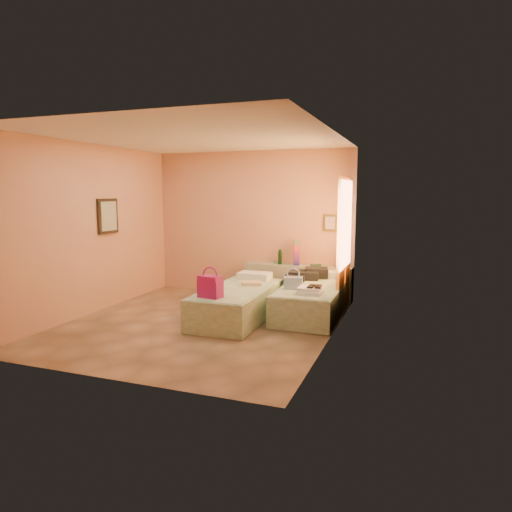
{
  "coord_description": "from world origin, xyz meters",
  "views": [
    {
      "loc": [
        3.11,
        -6.13,
        2.01
      ],
      "look_at": [
        0.59,
        0.85,
        0.97
      ],
      "focal_mm": 32.0,
      "sensor_mm": 36.0,
      "label": 1
    }
  ],
  "objects_px": {
    "headboard_ledge": "(298,282)",
    "bed_right": "(312,300)",
    "flower_vase": "(341,260)",
    "green_book": "(316,265)",
    "magenta_handbag": "(210,286)",
    "blue_handbag": "(293,283)",
    "towel_stack": "(311,291)",
    "bed_left": "(237,304)",
    "water_bottle": "(280,257)"
  },
  "relations": [
    {
      "from": "blue_handbag",
      "to": "bed_left",
      "type": "bearing_deg",
      "value": -174.33
    },
    {
      "from": "bed_left",
      "to": "flower_vase",
      "type": "bearing_deg",
      "value": 49.57
    },
    {
      "from": "flower_vase",
      "to": "blue_handbag",
      "type": "relative_size",
      "value": 0.97
    },
    {
      "from": "headboard_ledge",
      "to": "green_book",
      "type": "distance_m",
      "value": 0.48
    },
    {
      "from": "bed_right",
      "to": "blue_handbag",
      "type": "height_order",
      "value": "blue_handbag"
    },
    {
      "from": "blue_handbag",
      "to": "towel_stack",
      "type": "bearing_deg",
      "value": -48.54
    },
    {
      "from": "flower_vase",
      "to": "towel_stack",
      "type": "distance_m",
      "value": 1.67
    },
    {
      "from": "green_book",
      "to": "magenta_handbag",
      "type": "relative_size",
      "value": 0.54
    },
    {
      "from": "headboard_ledge",
      "to": "flower_vase",
      "type": "xyz_separation_m",
      "value": [
        0.82,
        -0.04,
        0.47
      ]
    },
    {
      "from": "bed_right",
      "to": "water_bottle",
      "type": "relative_size",
      "value": 7.49
    },
    {
      "from": "bed_left",
      "to": "water_bottle",
      "type": "height_order",
      "value": "water_bottle"
    },
    {
      "from": "bed_left",
      "to": "green_book",
      "type": "bearing_deg",
      "value": 61.66
    },
    {
      "from": "green_book",
      "to": "magenta_handbag",
      "type": "bearing_deg",
      "value": -136.84
    },
    {
      "from": "water_bottle",
      "to": "magenta_handbag",
      "type": "bearing_deg",
      "value": -97.95
    },
    {
      "from": "headboard_ledge",
      "to": "green_book",
      "type": "xyz_separation_m",
      "value": [
        0.34,
        0.01,
        0.34
      ]
    },
    {
      "from": "headboard_ledge",
      "to": "blue_handbag",
      "type": "distance_m",
      "value": 1.48
    },
    {
      "from": "green_book",
      "to": "bed_left",
      "type": "bearing_deg",
      "value": -141.58
    },
    {
      "from": "bed_right",
      "to": "magenta_handbag",
      "type": "xyz_separation_m",
      "value": [
        -1.2,
        -1.34,
        0.41
      ]
    },
    {
      "from": "headboard_ledge",
      "to": "green_book",
      "type": "relative_size",
      "value": 11.07
    },
    {
      "from": "blue_handbag",
      "to": "headboard_ledge",
      "type": "bearing_deg",
      "value": 90.48
    },
    {
      "from": "headboard_ledge",
      "to": "blue_handbag",
      "type": "relative_size",
      "value": 6.97
    },
    {
      "from": "magenta_handbag",
      "to": "towel_stack",
      "type": "distance_m",
      "value": 1.5
    },
    {
      "from": "water_bottle",
      "to": "towel_stack",
      "type": "relative_size",
      "value": 0.76
    },
    {
      "from": "headboard_ledge",
      "to": "water_bottle",
      "type": "height_order",
      "value": "water_bottle"
    },
    {
      "from": "bed_left",
      "to": "magenta_handbag",
      "type": "height_order",
      "value": "magenta_handbag"
    },
    {
      "from": "water_bottle",
      "to": "towel_stack",
      "type": "bearing_deg",
      "value": -59.39
    },
    {
      "from": "bed_left",
      "to": "blue_handbag",
      "type": "relative_size",
      "value": 6.8
    },
    {
      "from": "green_book",
      "to": "towel_stack",
      "type": "xyz_separation_m",
      "value": [
        0.29,
        -1.69,
        -0.12
      ]
    },
    {
      "from": "blue_handbag",
      "to": "green_book",
      "type": "bearing_deg",
      "value": 76.81
    },
    {
      "from": "bed_right",
      "to": "water_bottle",
      "type": "height_order",
      "value": "water_bottle"
    },
    {
      "from": "flower_vase",
      "to": "headboard_ledge",
      "type": "bearing_deg",
      "value": 177.03
    },
    {
      "from": "flower_vase",
      "to": "towel_stack",
      "type": "relative_size",
      "value": 0.82
    },
    {
      "from": "flower_vase",
      "to": "bed_right",
      "type": "bearing_deg",
      "value": -106.37
    },
    {
      "from": "magenta_handbag",
      "to": "towel_stack",
      "type": "xyz_separation_m",
      "value": [
        1.32,
        0.71,
        -0.11
      ]
    },
    {
      "from": "headboard_ledge",
      "to": "flower_vase",
      "type": "bearing_deg",
      "value": -2.97
    },
    {
      "from": "green_book",
      "to": "flower_vase",
      "type": "bearing_deg",
      "value": -29.99
    },
    {
      "from": "magenta_handbag",
      "to": "towel_stack",
      "type": "relative_size",
      "value": 0.98
    },
    {
      "from": "water_bottle",
      "to": "blue_handbag",
      "type": "relative_size",
      "value": 0.91
    },
    {
      "from": "headboard_ledge",
      "to": "bed_right",
      "type": "relative_size",
      "value": 1.02
    },
    {
      "from": "magenta_handbag",
      "to": "blue_handbag",
      "type": "relative_size",
      "value": 1.16
    },
    {
      "from": "water_bottle",
      "to": "magenta_handbag",
      "type": "xyz_separation_m",
      "value": [
        -0.33,
        -2.37,
        -0.12
      ]
    },
    {
      "from": "bed_right",
      "to": "headboard_ledge",
      "type": "bearing_deg",
      "value": 116.04
    },
    {
      "from": "bed_left",
      "to": "blue_handbag",
      "type": "distance_m",
      "value": 0.95
    },
    {
      "from": "bed_right",
      "to": "green_book",
      "type": "xyz_separation_m",
      "value": [
        -0.18,
        1.06,
        0.42
      ]
    },
    {
      "from": "bed_right",
      "to": "flower_vase",
      "type": "height_order",
      "value": "flower_vase"
    },
    {
      "from": "flower_vase",
      "to": "towel_stack",
      "type": "bearing_deg",
      "value": -96.36
    },
    {
      "from": "headboard_ledge",
      "to": "magenta_handbag",
      "type": "height_order",
      "value": "magenta_handbag"
    },
    {
      "from": "bed_right",
      "to": "green_book",
      "type": "relative_size",
      "value": 10.8
    },
    {
      "from": "bed_left",
      "to": "water_bottle",
      "type": "distance_m",
      "value": 1.76
    },
    {
      "from": "towel_stack",
      "to": "headboard_ledge",
      "type": "bearing_deg",
      "value": 110.78
    }
  ]
}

